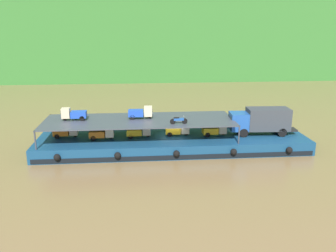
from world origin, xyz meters
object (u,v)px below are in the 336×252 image
covered_lorry (261,120)px  mini_truck_lower_stern (66,131)px  mini_truck_lower_mid (139,131)px  mini_truck_lower_bow (215,130)px  mini_truck_upper_mid (141,112)px  mini_truck_upper_stern (74,114)px  mini_truck_lower_fore (178,130)px  cargo_barge (173,142)px  motorcycle_upper_port (179,120)px  mini_truck_lower_aft (102,133)px

covered_lorry → mini_truck_lower_stern: covered_lorry is taller
mini_truck_lower_mid → mini_truck_lower_bow: 8.71m
covered_lorry → mini_truck_upper_mid: 13.93m
mini_truck_lower_stern → covered_lorry: bearing=-2.2°
mini_truck_upper_stern → mini_truck_lower_fore: bearing=-2.3°
mini_truck_lower_fore → mini_truck_upper_mid: 4.69m
cargo_barge → motorcycle_upper_port: size_ratio=16.05×
covered_lorry → mini_truck_upper_mid: mini_truck_upper_mid is taller
mini_truck_lower_mid → mini_truck_lower_stern: bearing=175.3°
mini_truck_lower_fore → mini_truck_lower_bow: (4.25, -0.41, 0.00)m
mini_truck_lower_mid → motorcycle_upper_port: 5.04m
mini_truck_lower_fore → motorcycle_upper_port: bearing=-95.0°
cargo_barge → mini_truck_lower_fore: size_ratio=10.96×
mini_truck_lower_stern → cargo_barge: bearing=-3.0°
cargo_barge → mini_truck_lower_stern: 12.18m
cargo_barge → mini_truck_lower_stern: bearing=177.0°
mini_truck_lower_mid → mini_truck_lower_fore: size_ratio=0.99×
mini_truck_lower_mid → mini_truck_upper_stern: size_ratio=1.00×
mini_truck_lower_mid → mini_truck_lower_aft: bearing=-174.6°
cargo_barge → mini_truck_upper_stern: (-11.12, 0.66, 3.44)m
mini_truck_lower_stern → motorcycle_upper_port: motorcycle_upper_port is taller
cargo_barge → mini_truck_upper_mid: bearing=168.7°
covered_lorry → cargo_barge: bearing=178.7°
motorcycle_upper_port → mini_truck_upper_stern: bearing=166.7°
mini_truck_lower_mid → mini_truck_upper_stern: bearing=174.5°
covered_lorry → mini_truck_upper_stern: size_ratio=2.87×
mini_truck_lower_fore → mini_truck_lower_mid: bearing=-177.0°
mini_truck_lower_stern → mini_truck_upper_stern: (0.96, 0.03, 2.00)m
mini_truck_lower_stern → mini_truck_lower_mid: 8.27m
covered_lorry → mini_truck_lower_stern: size_ratio=2.87×
mini_truck_lower_fore → mini_truck_upper_mid: bearing=172.9°
covered_lorry → mini_truck_upper_stern: (-21.40, 0.89, 1.00)m
covered_lorry → mini_truck_upper_mid: size_ratio=2.86×
mini_truck_upper_mid → motorcycle_upper_port: mini_truck_upper_mid is taller
mini_truck_upper_mid → mini_truck_lower_fore: bearing=-7.1°
mini_truck_lower_stern → mini_truck_lower_aft: bearing=-14.4°
covered_lorry → mini_truck_lower_mid: bearing=179.2°
mini_truck_upper_stern → mini_truck_upper_mid: bearing=0.4°
covered_lorry → mini_truck_lower_fore: size_ratio=2.85×
mini_truck_lower_aft → mini_truck_upper_stern: mini_truck_upper_stern is taller
cargo_barge → mini_truck_upper_stern: 11.66m
cargo_barge → mini_truck_lower_bow: size_ratio=10.99×
mini_truck_lower_mid → mini_truck_lower_bow: bearing=-1.2°
covered_lorry → mini_truck_lower_stern: (-22.35, 0.86, -1.00)m
mini_truck_upper_mid → motorcycle_upper_port: (4.02, -2.79, -0.26)m
cargo_barge → mini_truck_lower_mid: size_ratio=11.07×
cargo_barge → mini_truck_upper_mid: mini_truck_upper_mid is taller
mini_truck_lower_bow → motorcycle_upper_port: (-4.44, -1.86, 1.74)m
mini_truck_lower_bow → mini_truck_upper_mid: bearing=173.7°
cargo_barge → mini_truck_lower_aft: 8.08m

